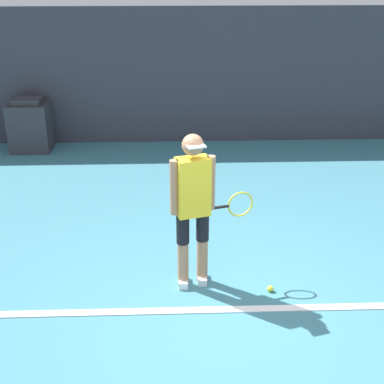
{
  "coord_description": "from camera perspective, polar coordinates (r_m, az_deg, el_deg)",
  "views": [
    {
      "loc": [
        -0.57,
        -4.37,
        3.33
      ],
      "look_at": [
        -0.38,
        0.84,
        1.01
      ],
      "focal_mm": 50.0,
      "sensor_mm": 36.0,
      "label": 1
    }
  ],
  "objects": [
    {
      "name": "court_baseline",
      "position": [
        5.62,
        4.22,
        -12.39
      ],
      "size": [
        21.6,
        0.1,
        0.01
      ],
      "color": "white",
      "rests_on": "ground_plane"
    },
    {
      "name": "tennis_ball",
      "position": [
        5.92,
        8.35,
        -10.17
      ],
      "size": [
        0.07,
        0.07,
        0.07
      ],
      "color": "#D1E533",
      "rests_on": "ground_plane"
    },
    {
      "name": "tennis_player",
      "position": [
        5.55,
        0.18,
        -1.3
      ],
      "size": [
        0.9,
        0.37,
        1.72
      ],
      "rotation": [
        0.0,
        0.0,
        0.28
      ],
      "color": "#A37556",
      "rests_on": "ground_plane"
    },
    {
      "name": "ground_plane",
      "position": [
        5.53,
        4.35,
        -13.16
      ],
      "size": [
        24.0,
        24.0,
        0.0
      ],
      "primitive_type": "plane",
      "color": "teal"
    },
    {
      "name": "covered_chair",
      "position": [
        10.3,
        -16.85,
        6.82
      ],
      "size": [
        0.71,
        0.64,
        0.97
      ],
      "color": "#333338",
      "rests_on": "ground_plane"
    },
    {
      "name": "back_wall",
      "position": [
        10.19,
        1.15,
        12.24
      ],
      "size": [
        24.0,
        0.1,
        2.5
      ],
      "color": "#383842",
      "rests_on": "ground_plane"
    }
  ]
}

